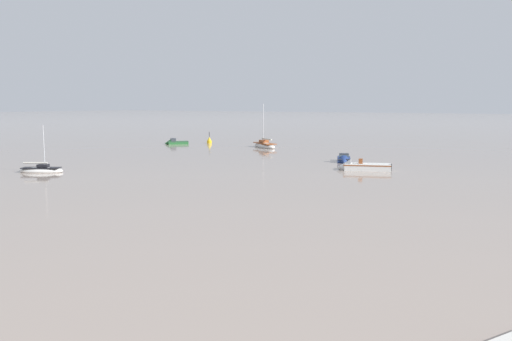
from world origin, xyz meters
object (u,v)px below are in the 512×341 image
at_px(motorboat_moored_1, 359,168).
at_px(motorboat_moored_3, 344,160).
at_px(sailboat_moored_0, 265,145).
at_px(channel_buoy, 209,141).
at_px(sailboat_moored_1, 41,170).
at_px(motorboat_moored_5, 174,143).

relative_size(motorboat_moored_1, motorboat_moored_3, 1.31).
height_order(sailboat_moored_0, channel_buoy, sailboat_moored_0).
xyz_separation_m(sailboat_moored_1, channel_buoy, (-10.42, 44.11, 0.22)).
bearing_deg(sailboat_moored_0, sailboat_moored_1, 120.02).
distance_m(sailboat_moored_1, channel_buoy, 45.33).
xyz_separation_m(motorboat_moored_3, channel_buoy, (-34.54, 16.73, 0.19)).
distance_m(motorboat_moored_3, motorboat_moored_5, 40.48).
bearing_deg(motorboat_moored_3, sailboat_moored_0, -148.25).
xyz_separation_m(sailboat_moored_0, sailboat_moored_1, (-3.32, -41.73, -0.10)).
bearing_deg(motorboat_moored_1, sailboat_moored_1, 14.62).
height_order(motorboat_moored_3, channel_buoy, channel_buoy).
bearing_deg(sailboat_moored_0, motorboat_moored_1, 175.13).
distance_m(sailboat_moored_1, motorboat_moored_1, 35.54).
bearing_deg(motorboat_moored_3, channel_buoy, -139.50).
bearing_deg(channel_buoy, sailboat_moored_0, -9.84).
xyz_separation_m(sailboat_moored_0, motorboat_moored_1, (25.59, -21.05, -0.05)).
relative_size(sailboat_moored_1, motorboat_moored_3, 1.12).
relative_size(sailboat_moored_0, channel_buoy, 3.37).
bearing_deg(sailboat_moored_0, motorboat_moored_3, 179.98).
distance_m(sailboat_moored_0, motorboat_moored_5, 18.17).
bearing_deg(motorboat_moored_5, channel_buoy, -178.37).
bearing_deg(motorboat_moored_5, sailboat_moored_0, 139.95).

